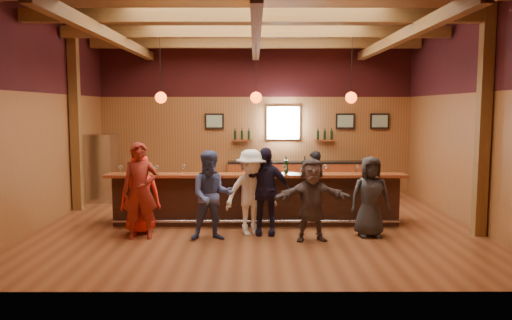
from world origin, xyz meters
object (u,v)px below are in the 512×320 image
Objects in this scene: customer_white at (251,192)px; bartender at (314,181)px; ice_bucket at (259,168)px; back_bar_cabinet at (297,178)px; customer_dark at (370,197)px; customer_navy at (265,191)px; stainless_fridge at (102,168)px; bottle_a at (286,166)px; customer_redvest at (140,191)px; customer_brown at (312,199)px; customer_orange at (140,194)px; customer_denim at (212,195)px; bar_counter at (257,199)px.

customer_white reaches higher than bartender.
bartender is 1.93m from ice_bucket.
customer_dark is (1.00, -4.79, 0.31)m from back_bar_cabinet.
ice_bucket is (-0.12, 0.83, 0.36)m from customer_navy.
stainless_fridge is 7.29m from customer_dark.
bottle_a reaches higher than ice_bucket.
customer_redvest is 1.25× the size of bartender.
customer_brown reaches higher than bottle_a.
customer_dark is (4.41, 0.13, -0.14)m from customer_redvest.
bottle_a is (2.93, 0.75, 0.47)m from customer_orange.
bartender is (3.68, 2.06, -0.05)m from customer_orange.
customer_orange is 0.94× the size of customer_white.
customer_navy reaches higher than bottle_a.
customer_white is at bearing -131.29° from bottle_a.
bottle_a is at bearing -98.43° from back_bar_cabinet.
customer_dark is at bearing -3.09° from customer_denim.
customer_redvest is at bearing -158.50° from bottle_a.
bottle_a is (2.84, 1.12, 0.33)m from customer_redvest.
stainless_fridge reaches higher than customer_white.
back_bar_cabinet is 5.43m from stainless_fridge.
customer_brown is (1.87, -0.06, -0.07)m from customer_denim.
customer_orange is at bearing -62.20° from stainless_fridge.
stainless_fridge is 4.85× the size of bottle_a.
customer_denim is at bearing -11.68° from customer_redvest.
customer_redvest reaches higher than bartender.
customer_orange is 4.22m from bartender.
customer_white is at bearing 20.01° from customer_denim.
customer_denim reaches higher than ice_bucket.
customer_brown reaches higher than customer_dark.
customer_navy is 2.46m from bartender.
bar_counter is 3.99× the size of customer_orange.
customer_denim reaches higher than customer_orange.
back_bar_cabinet is 2.51m from bartender.
customer_brown is at bearing -52.48° from ice_bucket.
ice_bucket is at bearing -80.45° from bar_counter.
ice_bucket is (-2.15, 0.99, 0.44)m from customer_dark.
customer_navy reaches higher than customer_dark.
bar_counter is 1.71m from customer_denim.
customer_redvest is at bearing -167.63° from customer_navy.
bar_counter is 1.84m from customer_brown.
customer_redvest reaches higher than customer_orange.
bar_counter is at bearing 6.90° from customer_orange.
stainless_fridge reaches higher than bartender.
customer_redvest is 4.34m from bartender.
customer_white is 1.22m from customer_brown.
bartender is (1.22, 2.13, -0.12)m from customer_navy.
customer_brown is 7.22× the size of ice_bucket.
customer_navy is 0.91m from ice_bucket.
ice_bucket is (-1.15, -3.80, 0.74)m from back_bar_cabinet.
customer_orange is 3.06m from bottle_a.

